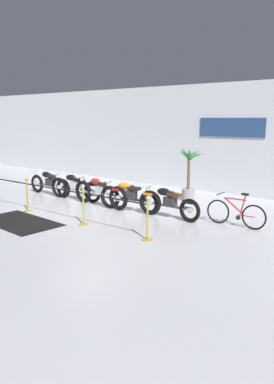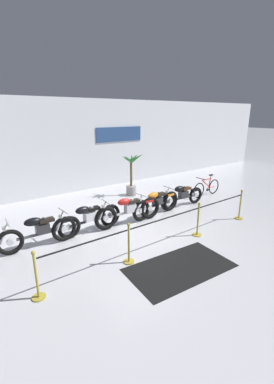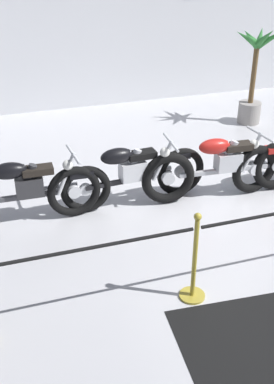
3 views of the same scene
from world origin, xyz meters
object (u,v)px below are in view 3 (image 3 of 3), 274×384
(motorcycle_red_2, at_px, (224,166))
(stanchion_far_left, at_px, (196,244))
(motorcycle_black_0, at_px, (25,190))
(stanchion_mid_left, at_px, (194,270))
(potted_palm_left_of_row, at_px, (255,74))
(motorcycle_black_1, at_px, (129,175))

(motorcycle_red_2, height_order, stanchion_far_left, stanchion_far_left)
(motorcycle_black_0, relative_size, stanchion_mid_left, 2.17)
(motorcycle_black_0, xyz_separation_m, stanchion_mid_left, (1.50, -2.10, -0.10))
(stanchion_mid_left, bearing_deg, motorcycle_black_0, 125.48)
(motorcycle_red_2, height_order, stanchion_mid_left, stanchion_mid_left)
(stanchion_far_left, bearing_deg, potted_palm_left_of_row, 54.29)
(potted_palm_left_of_row, bearing_deg, motorcycle_black_0, -153.37)
(motorcycle_red_2, xyz_separation_m, stanchion_far_left, (-1.31, -1.92, 0.22))
(motorcycle_red_2, bearing_deg, motorcycle_black_1, 173.07)
(stanchion_far_left, bearing_deg, motorcycle_red_2, 55.71)
(motorcycle_black_0, xyz_separation_m, motorcycle_red_2, (2.80, -0.18, 0.02))
(motorcycle_red_2, distance_m, stanchion_far_left, 2.33)
(motorcycle_black_0, distance_m, potted_palm_left_of_row, 5.28)
(stanchion_far_left, bearing_deg, motorcycle_black_0, 125.46)
(potted_palm_left_of_row, xyz_separation_m, stanchion_far_left, (-3.20, -4.45, -0.30))
(motorcycle_black_1, height_order, motorcycle_red_2, motorcycle_red_2)
(motorcycle_black_0, relative_size, stanchion_far_left, 0.33)
(motorcycle_black_1, bearing_deg, motorcycle_red_2, -6.93)
(motorcycle_black_0, height_order, motorcycle_black_1, motorcycle_black_1)
(potted_palm_left_of_row, relative_size, stanchion_far_left, 0.29)
(motorcycle_black_0, distance_m, stanchion_far_left, 2.59)
(stanchion_mid_left, bearing_deg, motorcycle_black_1, 92.06)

